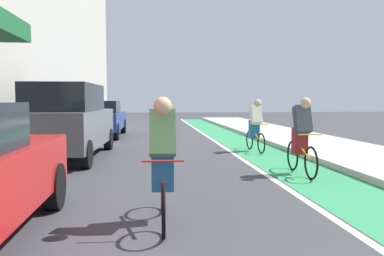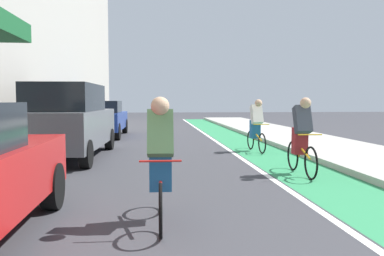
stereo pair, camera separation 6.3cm
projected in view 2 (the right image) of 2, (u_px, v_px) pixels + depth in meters
name	position (u px, v px, depth m)	size (l,w,h in m)	color
ground_plane	(165.00, 147.00, 12.97)	(74.85, 74.85, 0.00)	#38383D
bike_lane_paint	(238.00, 140.00, 15.23)	(1.60, 34.02, 0.00)	#2D8451
lane_divider_stripe	(215.00, 140.00, 15.14)	(0.12, 34.02, 0.00)	white
sidewalk_right	(296.00, 138.00, 15.44)	(3.08, 34.02, 0.14)	#A8A59E
parked_suv_gray	(69.00, 120.00, 10.46)	(1.97, 4.64, 1.98)	#595B60
parked_sedan_blue	(101.00, 118.00, 16.72)	(1.98, 4.41, 1.53)	navy
cyclist_lead	(160.00, 160.00, 4.88)	(0.48, 1.68, 1.60)	black
cyclist_mid	(301.00, 134.00, 8.12)	(0.48, 1.71, 1.61)	black
cyclist_trailing	(256.00, 124.00, 11.86)	(0.48, 1.65, 1.58)	black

